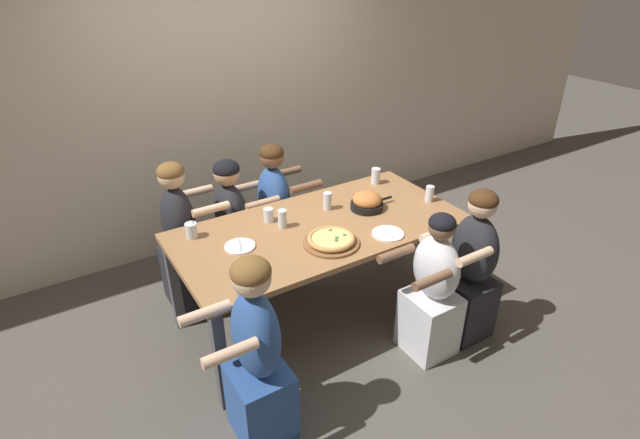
% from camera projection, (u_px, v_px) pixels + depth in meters
% --- Properties ---
extents(ground_plane, '(18.00, 18.00, 0.00)m').
position_uv_depth(ground_plane, '(320.00, 313.00, 3.93)').
color(ground_plane, '#514C47').
rests_on(ground_plane, ground).
extents(restaurant_back_panel, '(10.00, 0.06, 3.20)m').
position_uv_depth(restaurant_back_panel, '(225.00, 69.00, 4.30)').
color(restaurant_back_panel, beige).
rests_on(restaurant_back_panel, ground).
extents(dining_table, '(2.06, 1.01, 0.79)m').
position_uv_depth(dining_table, '(320.00, 235.00, 3.58)').
color(dining_table, '#996B42').
rests_on(dining_table, ground).
extents(pizza_board_main, '(0.38, 0.38, 0.06)m').
position_uv_depth(pizza_board_main, '(331.00, 240.00, 3.31)').
color(pizza_board_main, brown).
rests_on(pizza_board_main, dining_table).
extents(skillet_bowl, '(0.36, 0.25, 0.14)m').
position_uv_depth(skillet_bowl, '(367.00, 202.00, 3.74)').
color(skillet_bowl, black).
rests_on(skillet_bowl, dining_table).
extents(empty_plate_a, '(0.22, 0.22, 0.02)m').
position_uv_depth(empty_plate_a, '(388.00, 234.00, 3.43)').
color(empty_plate_a, white).
rests_on(empty_plate_a, dining_table).
extents(empty_plate_b, '(0.20, 0.20, 0.02)m').
position_uv_depth(empty_plate_b, '(240.00, 246.00, 3.29)').
color(empty_plate_b, white).
rests_on(empty_plate_b, dining_table).
extents(cocktail_glass_blue, '(0.08, 0.08, 0.13)m').
position_uv_depth(cocktail_glass_blue, '(192.00, 231.00, 3.38)').
color(cocktail_glass_blue, silver).
rests_on(cocktail_glass_blue, dining_table).
extents(drinking_glass_a, '(0.06, 0.06, 0.13)m').
position_uv_depth(drinking_glass_a, '(429.00, 194.00, 3.86)').
color(drinking_glass_a, silver).
rests_on(drinking_glass_a, dining_table).
extents(drinking_glass_b, '(0.06, 0.06, 0.14)m').
position_uv_depth(drinking_glass_b, '(327.00, 201.00, 3.73)').
color(drinking_glass_b, silver).
rests_on(drinking_glass_b, dining_table).
extents(drinking_glass_c, '(0.06, 0.06, 0.13)m').
position_uv_depth(drinking_glass_c, '(282.00, 220.00, 3.49)').
color(drinking_glass_c, silver).
rests_on(drinking_glass_c, dining_table).
extents(drinking_glass_d, '(0.08, 0.08, 0.13)m').
position_uv_depth(drinking_glass_d, '(376.00, 177.00, 4.14)').
color(drinking_glass_d, silver).
rests_on(drinking_glass_d, dining_table).
extents(drinking_glass_e, '(0.07, 0.07, 0.10)m').
position_uv_depth(drinking_glass_e, '(269.00, 215.00, 3.57)').
color(drinking_glass_e, silver).
rests_on(drinking_glass_e, dining_table).
extents(diner_far_midleft, '(0.51, 0.40, 1.13)m').
position_uv_depth(diner_far_midleft, '(233.00, 230.00, 4.03)').
color(diner_far_midleft, '#232328').
rests_on(diner_far_midleft, ground).
extents(diner_near_midright, '(0.51, 0.40, 1.09)m').
position_uv_depth(diner_near_midright, '(432.00, 293.00, 3.36)').
color(diner_near_midright, silver).
rests_on(diner_near_midright, ground).
extents(diner_near_left, '(0.51, 0.40, 1.21)m').
position_uv_depth(diner_near_left, '(257.00, 359.00, 2.72)').
color(diner_near_left, '#2D5193').
rests_on(diner_near_left, ground).
extents(diner_near_right, '(0.51, 0.40, 1.16)m').
position_uv_depth(diner_near_right, '(471.00, 272.00, 3.50)').
color(diner_near_right, '#232328').
rests_on(diner_near_right, ground).
extents(diner_far_left, '(0.51, 0.40, 1.20)m').
position_uv_depth(diner_far_left, '(182.00, 241.00, 3.83)').
color(diner_far_left, '#232328').
rests_on(diner_far_left, ground).
extents(diner_far_center, '(0.51, 0.40, 1.17)m').
position_uv_depth(diner_far_center, '(276.00, 216.00, 4.21)').
color(diner_far_center, '#2D5193').
rests_on(diner_far_center, ground).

